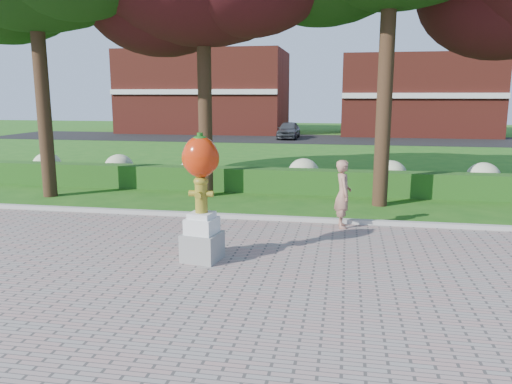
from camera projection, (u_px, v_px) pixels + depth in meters
ground at (221, 256)px, 10.24m from camera, size 100.00×100.00×0.00m
walkway at (143, 352)px, 6.38m from camera, size 40.00×14.00×0.04m
curb at (249, 218)px, 13.12m from camera, size 40.00×0.18×0.15m
lawn_hedge at (271, 180)px, 16.93m from camera, size 24.00×0.70×0.80m
hydrangea_row at (291, 172)px, 17.76m from camera, size 20.10×1.10×0.99m
street at (313, 139)px, 37.28m from camera, size 50.00×8.00×0.02m
building_left at (205, 92)px, 44.16m from camera, size 14.00×8.00×7.00m
building_right at (416, 96)px, 41.06m from camera, size 12.00×8.00×6.40m
hydrant_sculpture at (201, 194)px, 9.62m from camera, size 0.79×0.79×2.51m
woman at (343, 194)px, 12.16m from camera, size 0.49×0.67×1.67m
parked_car at (289, 130)px, 37.49m from camera, size 1.54×3.79×1.29m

